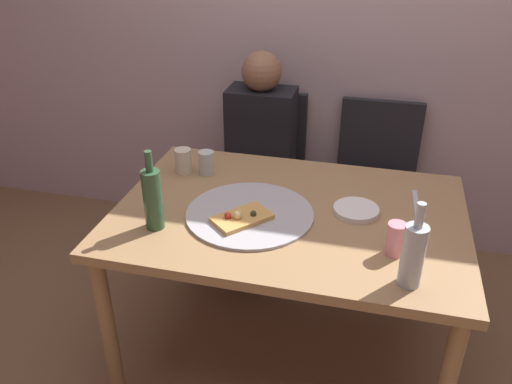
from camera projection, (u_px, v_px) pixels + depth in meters
name	position (u px, v px, depth m)	size (l,w,h in m)	color
ground_plane	(284.00, 348.00, 2.45)	(8.00, 8.00, 0.00)	brown
back_wall	(332.00, 17.00, 2.76)	(6.00, 0.10, 2.60)	#B29EA3
dining_table	(289.00, 228.00, 2.13)	(1.38, 0.96, 0.75)	#99754C
pizza_tray	(250.00, 214.00, 2.06)	(0.50, 0.50, 0.01)	#ADADB2
pizza_slice_last	(241.00, 218.00, 2.00)	(0.24, 0.25, 0.05)	tan
wine_bottle	(153.00, 198.00, 1.92)	(0.07, 0.07, 0.31)	#2D5133
beer_bottle	(413.00, 254.00, 1.63)	(0.07, 0.07, 0.30)	#B2BCC1
tumbler_near	(206.00, 163.00, 2.35)	(0.07, 0.07, 0.11)	#B7C6BC
tumbler_far	(183.00, 161.00, 2.36)	(0.07, 0.07, 0.11)	beige
soda_can	(396.00, 239.00, 1.80)	(0.07, 0.07, 0.12)	pink
plate_stack	(356.00, 210.00, 2.07)	(0.18, 0.18, 0.02)	white
table_knife	(416.00, 204.00, 2.13)	(0.22, 0.02, 0.01)	#B7B7BC
chair_left	(264.00, 163.00, 3.01)	(0.44, 0.44, 0.90)	black
chair_right	(375.00, 175.00, 2.88)	(0.44, 0.44, 0.90)	black
guest_in_sweater	(257.00, 153.00, 2.82)	(0.36, 0.56, 1.17)	black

